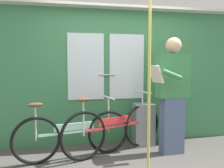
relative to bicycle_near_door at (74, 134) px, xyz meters
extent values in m
cube|color=#387A4C|center=(0.77, 0.61, 0.78)|extent=(4.59, 0.08, 2.28)
cube|color=silver|center=(0.22, 0.56, 0.97)|extent=(0.60, 0.02, 1.10)
cube|color=silver|center=(0.92, 0.56, 0.97)|extent=(0.60, 0.02, 1.10)
cylinder|color=#B2B2B7|center=(0.57, 0.54, 0.83)|extent=(0.28, 0.02, 0.02)
cube|color=silver|center=(0.77, 0.51, 1.94)|extent=(4.59, 0.28, 0.04)
torus|color=black|center=(0.52, 0.12, -0.03)|extent=(0.65, 0.18, 0.66)
torus|color=black|center=(-0.50, -0.11, -0.03)|extent=(0.65, 0.18, 0.66)
cube|color=#9EDBC6|center=(0.01, 0.00, 0.03)|extent=(0.98, 0.25, 0.03)
cube|color=#9EDBC6|center=(0.01, 0.00, 0.11)|extent=(0.57, 0.15, 0.10)
cylinder|color=#B7B7BC|center=(-0.50, -0.11, 0.22)|extent=(0.02, 0.02, 0.49)
ellipsoid|color=brown|center=(-0.50, -0.11, 0.46)|extent=(0.21, 0.13, 0.06)
cylinder|color=#B7B7BC|center=(0.52, 0.12, 0.24)|extent=(0.02, 0.02, 0.53)
cylinder|color=#B7B7BC|center=(0.52, 0.12, 0.50)|extent=(0.12, 0.43, 0.02)
torus|color=black|center=(1.12, 0.30, 0.00)|extent=(0.68, 0.31, 0.71)
torus|color=black|center=(0.13, -0.10, 0.00)|extent=(0.68, 0.31, 0.71)
cube|color=red|center=(0.63, 0.10, 0.06)|extent=(0.95, 0.41, 0.03)
cube|color=red|center=(0.63, 0.10, 0.15)|extent=(0.55, 0.24, 0.10)
cylinder|color=#B7B7BC|center=(0.13, -0.10, 0.26)|extent=(0.02, 0.02, 0.51)
ellipsoid|color=brown|center=(0.13, -0.10, 0.51)|extent=(0.22, 0.16, 0.06)
cylinder|color=#B7B7BC|center=(1.12, 0.30, 0.28)|extent=(0.02, 0.02, 0.55)
cylinder|color=#B7B7BC|center=(1.12, 0.30, 0.55)|extent=(0.19, 0.42, 0.02)
cube|color=slate|center=(1.48, -0.06, 0.07)|extent=(0.35, 0.20, 0.86)
cube|color=#387F47|center=(1.48, -0.06, 0.83)|extent=(0.50, 0.23, 0.64)
sphere|color=tan|center=(1.48, -0.06, 1.29)|extent=(0.23, 0.23, 0.23)
cube|color=silver|center=(1.20, -0.08, 0.86)|extent=(0.13, 0.35, 0.26)
cylinder|color=#387F47|center=(1.35, -0.29, 0.86)|extent=(0.31, 0.09, 0.17)
cylinder|color=#387F47|center=(1.32, 0.15, 0.86)|extent=(0.31, 0.09, 0.17)
cube|color=gray|center=(1.17, 0.39, 0.00)|extent=(0.34, 0.28, 0.70)
cylinder|color=#C6C14C|center=(0.91, -0.58, 0.78)|extent=(0.04, 0.04, 2.28)
camera|label=1|loc=(-0.04, -3.23, 0.97)|focal=36.36mm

